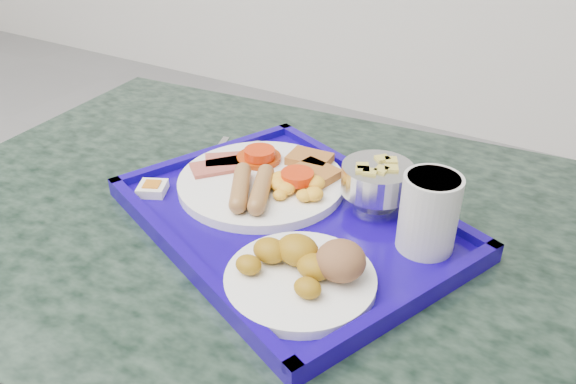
# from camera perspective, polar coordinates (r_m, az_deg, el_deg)

# --- Properties ---
(table) EXTENTS (1.22, 0.87, 0.72)m
(table) POSITION_cam_1_polar(r_m,az_deg,el_deg) (0.93, -0.26, -12.37)
(table) COLOR slate
(table) RESTS_ON floor
(tray) EXTENTS (0.56, 0.49, 0.03)m
(tray) POSITION_cam_1_polar(r_m,az_deg,el_deg) (0.79, 0.00, -2.84)
(tray) COLOR #130285
(tray) RESTS_ON table
(main_plate) EXTENTS (0.25, 0.25, 0.04)m
(main_plate) POSITION_cam_1_polar(r_m,az_deg,el_deg) (0.85, -2.18, 1.31)
(main_plate) COLOR white
(main_plate) RESTS_ON tray
(bread_plate) EXTENTS (0.18, 0.18, 0.06)m
(bread_plate) POSITION_cam_1_polar(r_m,az_deg,el_deg) (0.67, 1.85, -7.93)
(bread_plate) COLOR white
(bread_plate) RESTS_ON tray
(fruit_bowl) EXTENTS (0.10, 0.10, 0.07)m
(fruit_bowl) POSITION_cam_1_polar(r_m,az_deg,el_deg) (0.80, 9.03, 1.24)
(fruit_bowl) COLOR silver
(fruit_bowl) RESTS_ON tray
(juice_cup) EXTENTS (0.07, 0.07, 0.10)m
(juice_cup) POSITION_cam_1_polar(r_m,az_deg,el_deg) (0.72, 14.14, -1.85)
(juice_cup) COLOR silver
(juice_cup) RESTS_ON tray
(spoon) EXTENTS (0.07, 0.17, 0.01)m
(spoon) POSITION_cam_1_polar(r_m,az_deg,el_deg) (0.96, -4.53, 4.30)
(spoon) COLOR silver
(spoon) RESTS_ON tray
(knife) EXTENTS (0.06, 0.16, 0.00)m
(knife) POSITION_cam_1_polar(r_m,az_deg,el_deg) (0.94, -7.71, 3.40)
(knife) COLOR silver
(knife) RESTS_ON tray
(jam_packet) EXTENTS (0.05, 0.05, 0.02)m
(jam_packet) POSITION_cam_1_polar(r_m,az_deg,el_deg) (0.87, -13.61, 0.36)
(jam_packet) COLOR white
(jam_packet) RESTS_ON tray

